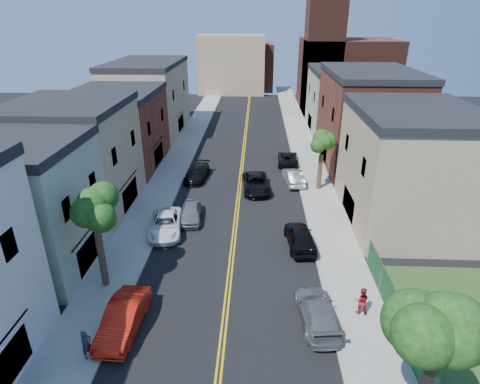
# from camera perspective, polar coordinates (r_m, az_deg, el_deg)

# --- Properties ---
(sidewalk_left) EXTENTS (3.20, 100.00, 0.15)m
(sidewalk_left) POSITION_cam_1_polar(r_m,az_deg,el_deg) (49.89, -8.69, 5.47)
(sidewalk_left) COLOR gray
(sidewalk_left) RESTS_ON ground
(sidewalk_right) EXTENTS (3.20, 100.00, 0.15)m
(sidewalk_right) POSITION_cam_1_polar(r_m,az_deg,el_deg) (49.36, 9.69, 5.19)
(sidewalk_right) COLOR gray
(sidewalk_right) RESTS_ON ground
(curb_left) EXTENTS (0.30, 100.00, 0.15)m
(curb_left) POSITION_cam_1_polar(r_m,az_deg,el_deg) (49.58, -6.70, 5.47)
(curb_left) COLOR gray
(curb_left) RESTS_ON ground
(curb_right) EXTENTS (0.30, 100.00, 0.15)m
(curb_right) POSITION_cam_1_polar(r_m,az_deg,el_deg) (49.17, 7.66, 5.25)
(curb_right) COLOR gray
(curb_right) RESTS_ON ground
(bldg_left_palegrn) EXTENTS (9.00, 8.00, 8.50)m
(bldg_left_palegrn) POSITION_cam_1_polar(r_m,az_deg,el_deg) (29.68, -29.62, -2.45)
(bldg_left_palegrn) COLOR gray
(bldg_left_palegrn) RESTS_ON ground
(bldg_left_tan_near) EXTENTS (9.00, 10.00, 9.00)m
(bldg_left_tan_near) POSITION_cam_1_polar(r_m,az_deg,el_deg) (36.84, -22.84, 4.18)
(bldg_left_tan_near) COLOR #998466
(bldg_left_tan_near) RESTS_ON ground
(bldg_left_brick) EXTENTS (9.00, 12.00, 8.00)m
(bldg_left_brick) POSITION_cam_1_polar(r_m,az_deg,el_deg) (46.67, -17.36, 8.36)
(bldg_left_brick) COLOR brown
(bldg_left_brick) RESTS_ON ground
(bldg_left_tan_far) EXTENTS (9.00, 16.00, 9.50)m
(bldg_left_tan_far) POSITION_cam_1_polar(r_m,az_deg,el_deg) (59.50, -13.11, 12.88)
(bldg_left_tan_far) COLOR #998466
(bldg_left_tan_far) RESTS_ON ground
(bldg_right_tan) EXTENTS (9.00, 12.00, 9.00)m
(bldg_right_tan) POSITION_cam_1_polar(r_m,az_deg,el_deg) (34.69, 23.24, 2.91)
(bldg_right_tan) COLOR #998466
(bldg_right_tan) RESTS_ON ground
(bldg_right_brick) EXTENTS (9.00, 14.00, 10.00)m
(bldg_right_brick) POSITION_cam_1_polar(r_m,az_deg,el_deg) (47.28, 17.85, 9.75)
(bldg_right_brick) COLOR brown
(bldg_right_brick) RESTS_ON ground
(bldg_right_palegrn) EXTENTS (9.00, 12.00, 8.50)m
(bldg_right_palegrn) POSITION_cam_1_polar(r_m,az_deg,el_deg) (60.73, 14.55, 12.48)
(bldg_right_palegrn) COLOR gray
(bldg_right_palegrn) RESTS_ON ground
(church) EXTENTS (16.20, 14.20, 22.60)m
(church) POSITION_cam_1_polar(r_m,az_deg,el_deg) (75.32, 14.39, 17.01)
(church) COLOR #4C2319
(church) RESTS_ON ground
(backdrop_left) EXTENTS (14.00, 8.00, 12.00)m
(backdrop_left) POSITION_cam_1_polar(r_m,az_deg,el_deg) (89.03, -1.19, 17.96)
(backdrop_left) COLOR #998466
(backdrop_left) RESTS_ON ground
(backdrop_center) EXTENTS (10.00, 8.00, 10.00)m
(backdrop_center) POSITION_cam_1_polar(r_m,az_deg,el_deg) (92.95, 1.56, 17.61)
(backdrop_center) COLOR brown
(backdrop_center) RESTS_ON ground
(fence_right) EXTENTS (0.04, 15.00, 1.90)m
(fence_right) POSITION_cam_1_polar(r_m,az_deg,el_deg) (23.13, 22.87, -18.27)
(fence_right) COLOR #143F1E
(fence_right) RESTS_ON sidewalk_right
(tree_left_mid) EXTENTS (5.20, 5.20, 9.29)m
(tree_left_mid) POSITION_cam_1_polar(r_m,az_deg,el_deg) (24.34, -20.76, -0.18)
(tree_left_mid) COLOR #3D301E
(tree_left_mid) RESTS_ON sidewalk_left
(tree_right_corner) EXTENTS (5.80, 5.80, 10.35)m
(tree_right_corner) POSITION_cam_1_polar(r_m,az_deg,el_deg) (14.90, 27.83, -14.94)
(tree_right_corner) COLOR #3D301E
(tree_right_corner) RESTS_ON sidewalk_right
(tree_right_far) EXTENTS (4.40, 4.40, 8.03)m
(tree_right_far) POSITION_cam_1_polar(r_m,az_deg,el_deg) (38.24, 11.99, 8.27)
(tree_right_far) COLOR #3D301E
(tree_right_far) RESTS_ON sidewalk_right
(red_sedan) EXTENTS (1.94, 5.01, 1.63)m
(red_sedan) POSITION_cam_1_polar(r_m,az_deg,el_deg) (23.58, -16.54, -17.11)
(red_sedan) COLOR red
(red_sedan) RESTS_ON ground
(white_pickup) EXTENTS (3.10, 5.58, 1.48)m
(white_pickup) POSITION_cam_1_polar(r_m,az_deg,el_deg) (32.08, -10.72, -4.58)
(white_pickup) COLOR white
(white_pickup) RESTS_ON ground
(grey_car_left) EXTENTS (2.09, 4.38, 1.44)m
(grey_car_left) POSITION_cam_1_polar(r_m,az_deg,el_deg) (33.60, -7.11, -2.93)
(grey_car_left) COLOR slate
(grey_car_left) RESTS_ON ground
(black_car_left) EXTENTS (2.53, 5.02, 1.40)m
(black_car_left) POSITION_cam_1_polar(r_m,az_deg,el_deg) (41.83, -6.21, 2.75)
(black_car_left) COLOR black
(black_car_left) RESTS_ON ground
(grey_car_right) EXTENTS (2.46, 5.11, 1.44)m
(grey_car_right) POSITION_cam_1_polar(r_m,az_deg,el_deg) (23.64, 11.13, -16.64)
(grey_car_right) COLOR slate
(grey_car_right) RESTS_ON ground
(black_car_right) EXTENTS (2.36, 4.93, 1.63)m
(black_car_right) POSITION_cam_1_polar(r_m,az_deg,el_deg) (30.00, 8.73, -6.44)
(black_car_right) COLOR black
(black_car_right) RESTS_ON ground
(silver_car_right) EXTENTS (2.17, 4.69, 1.49)m
(silver_car_right) POSITION_cam_1_polar(r_m,az_deg,el_deg) (40.86, 7.75, 2.19)
(silver_car_right) COLOR #95979C
(silver_car_right) RESTS_ON ground
(dark_car_right_far) EXTENTS (2.44, 4.94, 1.35)m
(dark_car_right_far) POSITION_cam_1_polar(r_m,az_deg,el_deg) (46.41, 6.94, 4.90)
(dark_car_right_far) COLOR black
(dark_car_right_far) RESTS_ON ground
(black_suv_lane) EXTENTS (3.03, 5.66, 1.51)m
(black_suv_lane) POSITION_cam_1_polar(r_m,az_deg,el_deg) (38.91, 2.31, 1.26)
(black_suv_lane) COLOR black
(black_suv_lane) RESTS_ON ground
(pedestrian_left) EXTENTS (0.59, 0.70, 1.62)m
(pedestrian_left) POSITION_cam_1_polar(r_m,az_deg,el_deg) (22.50, -21.37, -19.87)
(pedestrian_left) COLOR #28272F
(pedestrian_left) RESTS_ON sidewalk_left
(pedestrian_right) EXTENTS (0.94, 0.79, 1.72)m
(pedestrian_right) POSITION_cam_1_polar(r_m,az_deg,el_deg) (24.50, 17.19, -14.81)
(pedestrian_right) COLOR maroon
(pedestrian_right) RESTS_ON sidewalk_right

